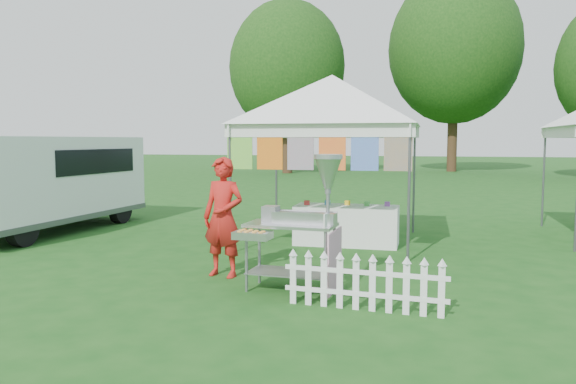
# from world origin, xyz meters

# --- Properties ---
(ground) EXTENTS (120.00, 120.00, 0.00)m
(ground) POSITION_xyz_m (0.00, 0.00, 0.00)
(ground) COLOR #184B15
(ground) RESTS_ON ground
(canopy_main) EXTENTS (4.24, 4.24, 3.45)m
(canopy_main) POSITION_xyz_m (0.00, 3.49, 2.99)
(canopy_main) COLOR #59595E
(canopy_main) RESTS_ON ground
(tree_left) EXTENTS (6.40, 6.40, 9.53)m
(tree_left) POSITION_xyz_m (-6.00, 24.00, 5.83)
(tree_left) COLOR #372814
(tree_left) RESTS_ON ground
(tree_mid) EXTENTS (7.60, 7.60, 11.52)m
(tree_mid) POSITION_xyz_m (3.00, 28.00, 7.14)
(tree_mid) COLOR #372814
(tree_mid) RESTS_ON ground
(donut_cart) EXTENTS (1.25, 0.78, 1.68)m
(donut_cart) POSITION_xyz_m (0.26, 0.07, 0.99)
(donut_cart) COLOR gray
(donut_cart) RESTS_ON ground
(vendor) EXTENTS (0.65, 0.49, 1.62)m
(vendor) POSITION_xyz_m (-0.98, 0.58, 0.81)
(vendor) COLOR red
(vendor) RESTS_ON ground
(cargo_van) EXTENTS (2.10, 4.69, 1.91)m
(cargo_van) POSITION_xyz_m (-5.81, 3.34, 1.03)
(cargo_van) COLOR white
(cargo_van) RESTS_ON ground
(picket_fence) EXTENTS (1.80, 0.18, 0.56)m
(picket_fence) POSITION_xyz_m (1.05, -0.51, 0.29)
(picket_fence) COLOR white
(picket_fence) RESTS_ON ground
(display_table) EXTENTS (1.80, 0.70, 0.70)m
(display_table) POSITION_xyz_m (0.31, 3.28, 0.35)
(display_table) COLOR white
(display_table) RESTS_ON ground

